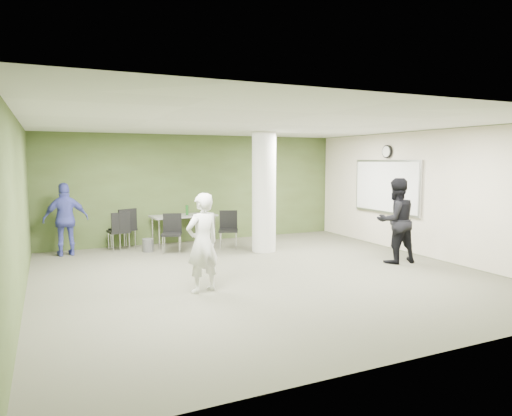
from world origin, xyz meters
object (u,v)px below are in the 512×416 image
man_black (396,221)px  man_blue (66,219)px  folding_table (184,217)px  chair_back_left (125,226)px  woman_white (203,243)px

man_black → man_blue: man_black is taller
folding_table → man_black: man_black is taller
man_black → man_blue: (-6.22, 3.65, -0.07)m
chair_back_left → man_blue: bearing=-17.3°
woman_white → man_black: 4.35m
woman_white → folding_table: bearing=-117.8°
woman_white → man_blue: bearing=-81.0°
man_black → chair_back_left: bearing=-31.7°
folding_table → man_black: (3.47, -3.80, 0.17)m
folding_table → man_blue: size_ratio=1.01×
woman_white → man_black: size_ratio=0.91×
chair_back_left → man_black: size_ratio=0.56×
folding_table → man_blue: 2.76m
woman_white → man_blue: size_ratio=0.99×
folding_table → man_blue: (-2.76, -0.15, 0.11)m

